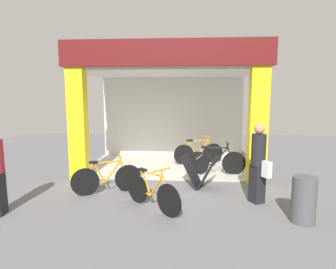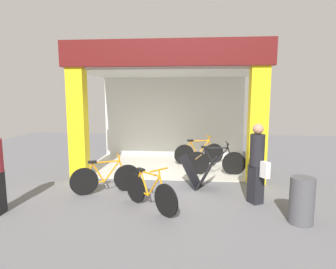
{
  "view_description": "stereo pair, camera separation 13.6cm",
  "coord_description": "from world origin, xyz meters",
  "px_view_note": "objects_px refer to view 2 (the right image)",
  "views": [
    {
      "loc": [
        0.55,
        -7.3,
        2.28
      ],
      "look_at": [
        0.0,
        0.8,
        1.15
      ],
      "focal_mm": 29.71,
      "sensor_mm": 36.0,
      "label": 1
    },
    {
      "loc": [
        0.69,
        -7.29,
        2.28
      ],
      "look_at": [
        0.0,
        0.8,
        1.15
      ],
      "focal_mm": 29.71,
      "sensor_mm": 36.0,
      "label": 2
    }
  ],
  "objects_px": {
    "bicycle_parked_1": "(106,178)",
    "sandwich_board_sign": "(199,172)",
    "bicycle_inside_0": "(215,162)",
    "trash_bin": "(302,201)",
    "bicycle_parked_0": "(149,192)",
    "pedestrian_0": "(257,163)",
    "bicycle_inside_1": "(199,153)"
  },
  "relations": [
    {
      "from": "bicycle_inside_0",
      "to": "sandwich_board_sign",
      "type": "xyz_separation_m",
      "value": [
        -0.51,
        -1.18,
        0.02
      ]
    },
    {
      "from": "bicycle_inside_1",
      "to": "sandwich_board_sign",
      "type": "height_order",
      "value": "bicycle_inside_1"
    },
    {
      "from": "bicycle_parked_1",
      "to": "trash_bin",
      "type": "height_order",
      "value": "bicycle_parked_1"
    },
    {
      "from": "bicycle_parked_0",
      "to": "pedestrian_0",
      "type": "bearing_deg",
      "value": 12.75
    },
    {
      "from": "bicycle_inside_1",
      "to": "pedestrian_0",
      "type": "height_order",
      "value": "pedestrian_0"
    },
    {
      "from": "bicycle_inside_0",
      "to": "trash_bin",
      "type": "distance_m",
      "value": 3.26
    },
    {
      "from": "bicycle_parked_0",
      "to": "sandwich_board_sign",
      "type": "xyz_separation_m",
      "value": [
        1.02,
        1.41,
        0.04
      ]
    },
    {
      "from": "bicycle_inside_0",
      "to": "trash_bin",
      "type": "height_order",
      "value": "bicycle_inside_0"
    },
    {
      "from": "bicycle_inside_0",
      "to": "bicycle_inside_1",
      "type": "xyz_separation_m",
      "value": [
        -0.44,
        1.3,
        -0.0
      ]
    },
    {
      "from": "bicycle_inside_0",
      "to": "bicycle_parked_0",
      "type": "xyz_separation_m",
      "value": [
        -1.53,
        -2.59,
        -0.03
      ]
    },
    {
      "from": "trash_bin",
      "to": "bicycle_parked_1",
      "type": "bearing_deg",
      "value": 162.58
    },
    {
      "from": "bicycle_parked_0",
      "to": "pedestrian_0",
      "type": "distance_m",
      "value": 2.33
    },
    {
      "from": "pedestrian_0",
      "to": "trash_bin",
      "type": "xyz_separation_m",
      "value": [
        0.59,
        -0.91,
        -0.45
      ]
    },
    {
      "from": "bicycle_parked_0",
      "to": "bicycle_parked_1",
      "type": "bearing_deg",
      "value": 144.27
    },
    {
      "from": "trash_bin",
      "to": "bicycle_inside_1",
      "type": "bearing_deg",
      "value": 111.77
    },
    {
      "from": "bicycle_parked_1",
      "to": "pedestrian_0",
      "type": "relative_size",
      "value": 0.9
    },
    {
      "from": "bicycle_inside_1",
      "to": "bicycle_inside_0",
      "type": "bearing_deg",
      "value": -71.36
    },
    {
      "from": "bicycle_inside_1",
      "to": "bicycle_parked_0",
      "type": "height_order",
      "value": "bicycle_inside_1"
    },
    {
      "from": "bicycle_inside_1",
      "to": "pedestrian_0",
      "type": "relative_size",
      "value": 0.97
    },
    {
      "from": "bicycle_inside_0",
      "to": "bicycle_parked_1",
      "type": "height_order",
      "value": "bicycle_inside_0"
    },
    {
      "from": "bicycle_inside_0",
      "to": "bicycle_parked_1",
      "type": "relative_size",
      "value": 1.14
    },
    {
      "from": "sandwich_board_sign",
      "to": "trash_bin",
      "type": "height_order",
      "value": "trash_bin"
    },
    {
      "from": "bicycle_parked_1",
      "to": "sandwich_board_sign",
      "type": "bearing_deg",
      "value": 14.67
    },
    {
      "from": "bicycle_parked_1",
      "to": "sandwich_board_sign",
      "type": "distance_m",
      "value": 2.26
    },
    {
      "from": "sandwich_board_sign",
      "to": "trash_bin",
      "type": "relative_size",
      "value": 1.15
    },
    {
      "from": "bicycle_parked_0",
      "to": "bicycle_parked_1",
      "type": "relative_size",
      "value": 0.79
    },
    {
      "from": "bicycle_inside_0",
      "to": "trash_bin",
      "type": "xyz_separation_m",
      "value": [
        1.28,
        -3.0,
        0.04
      ]
    },
    {
      "from": "sandwich_board_sign",
      "to": "pedestrian_0",
      "type": "xyz_separation_m",
      "value": [
        1.2,
        -0.91,
        0.47
      ]
    },
    {
      "from": "bicycle_inside_0",
      "to": "sandwich_board_sign",
      "type": "distance_m",
      "value": 1.29
    },
    {
      "from": "bicycle_inside_1",
      "to": "trash_bin",
      "type": "xyz_separation_m",
      "value": [
        1.72,
        -4.3,
        0.04
      ]
    },
    {
      "from": "bicycle_parked_1",
      "to": "bicycle_inside_1",
      "type": "bearing_deg",
      "value": 53.5
    },
    {
      "from": "bicycle_inside_0",
      "to": "pedestrian_0",
      "type": "relative_size",
      "value": 1.02
    }
  ]
}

